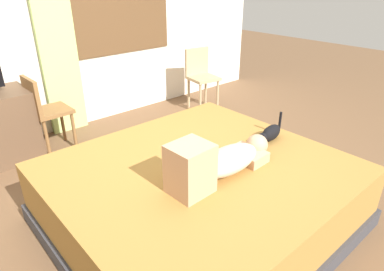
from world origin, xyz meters
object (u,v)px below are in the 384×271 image
at_px(bed, 199,195).
at_px(person_lying, 220,161).
at_px(chair_by_desk, 44,108).
at_px(cat, 270,133).
at_px(chair_spare, 201,74).

bearing_deg(bed, person_lying, -83.68).
distance_m(person_lying, chair_by_desk, 2.24).
bearing_deg(bed, chair_by_desk, 101.82).
bearing_deg(person_lying, cat, 7.90).
xyz_separation_m(chair_by_desk, chair_spare, (2.20, -0.10, 0.00)).
relative_size(bed, chair_spare, 2.45).
xyz_separation_m(bed, person_lying, (0.02, -0.18, 0.38)).
height_order(person_lying, cat, person_lying).
distance_m(cat, chair_by_desk, 2.39).
distance_m(person_lying, cat, 0.73).
bearing_deg(chair_by_desk, person_lying, -78.63).
relative_size(chair_by_desk, chair_spare, 1.00).
relative_size(person_lying, cat, 2.64).
bearing_deg(chair_spare, bed, -132.96).
distance_m(bed, chair_by_desk, 2.07).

